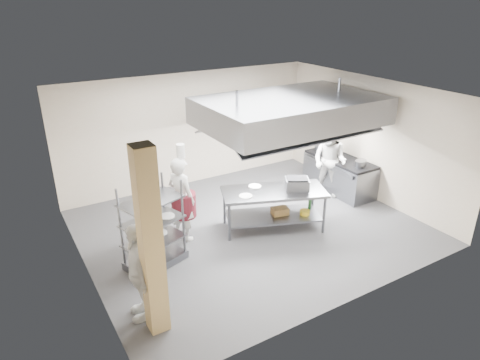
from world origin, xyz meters
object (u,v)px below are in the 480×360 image
griddle (297,184)px  cooking_range (339,175)px  chef_plating (139,271)px  stockpot (361,163)px  chef_head (181,199)px  chef_line (330,161)px  pass_rack (153,225)px  island (273,209)px

griddle → cooking_range: bearing=53.7°
chef_plating → stockpot: bearing=113.4°
chef_head → stockpot: 4.61m
cooking_range → chef_line: 0.72m
cooking_range → chef_head: 4.57m
chef_plating → cooking_range: bearing=119.4°
pass_rack → cooking_range: size_ratio=0.84×
island → chef_line: size_ratio=1.18×
pass_rack → griddle: 3.21m
pass_rack → stockpot: (5.43, 0.07, 0.15)m
pass_rack → chef_line: bearing=-10.7°
island → chef_plating: (-3.42, -1.24, 0.38)m
griddle → chef_plating: bearing=-134.9°
griddle → pass_rack: bearing=-153.9°
chef_line → stockpot: (0.52, -0.57, 0.04)m
island → stockpot: 2.75m
island → chef_head: size_ratio=1.21×
stockpot → island: bearing=-178.0°
island → chef_line: (2.18, 0.66, 0.49)m
island → cooking_range: size_ratio=1.11×
pass_rack → chef_head: chef_head is taller
cooking_range → chef_line: chef_line is taller
pass_rack → chef_plating: chef_plating is taller
pass_rack → cooking_range: 5.45m
griddle → stockpot: (2.23, 0.29, -0.05)m
island → cooking_range: 2.77m
stockpot → chef_plating: bearing=-167.7°
chef_plating → stockpot: size_ratio=7.20×
island → chef_plating: size_ratio=1.33×
island → pass_rack: 2.76m
pass_rack → chef_line: (4.91, 0.63, 0.11)m
chef_line → griddle: size_ratio=3.80×
cooking_range → chef_line: size_ratio=1.06×
chef_head → griddle: 2.49m
chef_line → chef_plating: chef_line is taller
pass_rack → chef_line: 4.95m
chef_head → chef_line: (4.06, 0.03, 0.03)m
chef_line → stockpot: chef_line is taller
island → chef_line: chef_line is taller
pass_rack → chef_line: size_ratio=0.89×
chef_head → pass_rack: bearing=103.5°
cooking_range → chef_plating: chef_plating is taller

